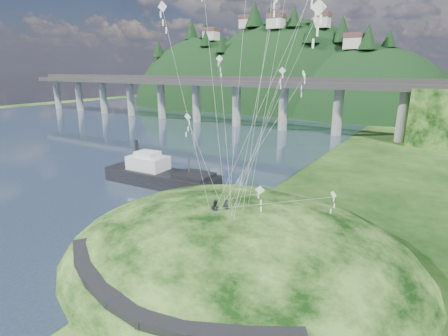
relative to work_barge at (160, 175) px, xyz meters
The scene contains 10 objects.
ground 18.44m from the work_barge, 47.49° to the right, with size 320.00×320.00×0.00m, color black.
water 61.85m from the work_barge, 164.56° to the left, with size 240.00×240.00×0.00m, color #32435C.
grass_hill 23.65m from the work_barge, 29.48° to the right, with size 36.00×32.00×13.00m.
footpath 30.61m from the work_barge, 49.52° to the right, with size 22.29×5.84×0.83m.
bridge 58.80m from the work_barge, 103.96° to the left, with size 160.00×11.00×15.00m.
far_ridge 113.38m from the work_barge, 106.01° to the left, with size 153.00×70.00×94.50m.
work_barge is the anchor object (origin of this frame).
wooden_dock 12.70m from the work_barge, 38.02° to the right, with size 12.88×4.18×0.91m.
kite_flyers 23.95m from the work_barge, 34.32° to the right, with size 1.60×1.33×1.92m.
kite_swarm 30.64m from the work_barge, 25.69° to the right, with size 19.75×16.57×21.70m.
Camera 1 is at (23.22, -24.30, 17.19)m, focal length 28.00 mm.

